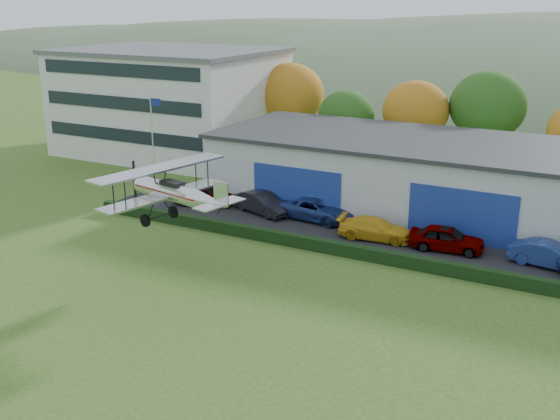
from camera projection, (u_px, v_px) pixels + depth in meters
The scene contains 15 objects.
ground at pixel (205, 384), 28.05m from camera, with size 300.00×300.00×0.00m, color #35581B.
apron at pixel (425, 241), 44.29m from camera, with size 48.00×9.00×0.05m, color black.
hedge at pixel (402, 260), 40.15m from camera, with size 46.00×0.60×0.80m, color black.
hangar at pixel (484, 182), 48.43m from camera, with size 40.60×12.60×5.30m.
office_block at pixel (171, 101), 68.53m from camera, with size 20.60×15.60×10.40m.
flagpole at pixel (153, 135), 54.08m from camera, with size 1.05×0.10×8.00m.
tree_belt at pixel (471, 111), 60.02m from camera, with size 75.70×13.22×10.12m.
distant_hills at pixel (546, 129), 151.34m from camera, with size 430.00×196.00×56.00m.
car_0 at pixel (203, 194), 51.83m from camera, with size 1.91×4.74×1.62m, color gray.
car_1 at pixel (262, 203), 49.78m from camera, with size 1.67×4.78×1.57m, color black.
car_2 at pixel (317, 209), 48.30m from camera, with size 2.55×5.52×1.54m, color navy.
car_3 at pixel (376, 229), 44.49m from camera, with size 2.00×4.91×1.43m, color gold.
car_4 at pixel (447, 238), 42.46m from camera, with size 1.88×4.66×1.59m, color gray.
car_5 at pixel (550, 255), 39.88m from camera, with size 1.59×4.56×1.50m, color navy.
biplane at pixel (174, 191), 37.37m from camera, with size 7.78×8.87×3.30m.
Camera 1 is at (14.44, -20.11, 15.37)m, focal length 43.42 mm.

